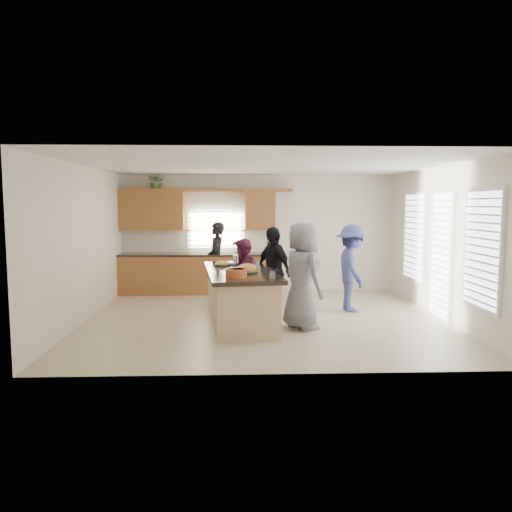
{
  "coord_description": "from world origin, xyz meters",
  "views": [
    {
      "loc": [
        -0.51,
        -9.01,
        2.11
      ],
      "look_at": [
        -0.15,
        0.16,
        1.15
      ],
      "focal_mm": 35.0,
      "sensor_mm": 36.0,
      "label": 1
    }
  ],
  "objects_px": {
    "woman_left_front": "(273,271)",
    "island": "(240,298)",
    "woman_left_back": "(216,259)",
    "woman_left_mid": "(243,277)",
    "salad_bowl": "(236,273)",
    "woman_right_front": "(302,276)",
    "woman_right_back": "(352,268)"
  },
  "relations": [
    {
      "from": "woman_right_front",
      "to": "woman_left_mid",
      "type": "bearing_deg",
      "value": 17.41
    },
    {
      "from": "salad_bowl",
      "to": "woman_left_back",
      "type": "height_order",
      "value": "woman_left_back"
    },
    {
      "from": "salad_bowl",
      "to": "woman_left_mid",
      "type": "relative_size",
      "value": 0.23
    },
    {
      "from": "woman_left_back",
      "to": "woman_left_front",
      "type": "distance_m",
      "value": 2.45
    },
    {
      "from": "island",
      "to": "salad_bowl",
      "type": "relative_size",
      "value": 8.16
    },
    {
      "from": "salad_bowl",
      "to": "woman_left_mid",
      "type": "height_order",
      "value": "woman_left_mid"
    },
    {
      "from": "island",
      "to": "woman_left_front",
      "type": "bearing_deg",
      "value": 41.0
    },
    {
      "from": "woman_left_back",
      "to": "woman_left_front",
      "type": "bearing_deg",
      "value": 26.25
    },
    {
      "from": "island",
      "to": "salad_bowl",
      "type": "bearing_deg",
      "value": -100.83
    },
    {
      "from": "salad_bowl",
      "to": "woman_left_back",
      "type": "relative_size",
      "value": 0.2
    },
    {
      "from": "woman_left_back",
      "to": "woman_left_front",
      "type": "relative_size",
      "value": 1.0
    },
    {
      "from": "woman_left_mid",
      "to": "salad_bowl",
      "type": "bearing_deg",
      "value": -15.25
    },
    {
      "from": "island",
      "to": "woman_right_front",
      "type": "distance_m",
      "value": 1.22
    },
    {
      "from": "island",
      "to": "woman_right_back",
      "type": "bearing_deg",
      "value": 15.77
    },
    {
      "from": "salad_bowl",
      "to": "woman_right_back",
      "type": "height_order",
      "value": "woman_right_back"
    },
    {
      "from": "woman_left_front",
      "to": "woman_right_back",
      "type": "height_order",
      "value": "woman_right_back"
    },
    {
      "from": "woman_left_mid",
      "to": "woman_left_front",
      "type": "distance_m",
      "value": 0.6
    },
    {
      "from": "woman_left_front",
      "to": "woman_right_front",
      "type": "distance_m",
      "value": 1.2
    },
    {
      "from": "island",
      "to": "woman_left_mid",
      "type": "bearing_deg",
      "value": 77.99
    },
    {
      "from": "island",
      "to": "woman_right_back",
      "type": "relative_size",
      "value": 1.64
    },
    {
      "from": "woman_left_front",
      "to": "woman_right_back",
      "type": "relative_size",
      "value": 0.98
    },
    {
      "from": "woman_right_back",
      "to": "woman_right_front",
      "type": "height_order",
      "value": "woman_right_front"
    },
    {
      "from": "woman_left_front",
      "to": "woman_right_front",
      "type": "bearing_deg",
      "value": -12.94
    },
    {
      "from": "woman_left_back",
      "to": "woman_left_mid",
      "type": "height_order",
      "value": "woman_left_back"
    },
    {
      "from": "salad_bowl",
      "to": "woman_left_front",
      "type": "relative_size",
      "value": 0.2
    },
    {
      "from": "woman_left_back",
      "to": "woman_right_back",
      "type": "height_order",
      "value": "woman_right_back"
    },
    {
      "from": "woman_left_back",
      "to": "woman_right_back",
      "type": "relative_size",
      "value": 0.98
    },
    {
      "from": "island",
      "to": "woman_right_back",
      "type": "xyz_separation_m",
      "value": [
        2.2,
        0.89,
        0.4
      ]
    },
    {
      "from": "island",
      "to": "salad_bowl",
      "type": "distance_m",
      "value": 1.06
    },
    {
      "from": "woman_left_front",
      "to": "island",
      "type": "bearing_deg",
      "value": -75.48
    },
    {
      "from": "woman_right_back",
      "to": "woman_left_front",
      "type": "bearing_deg",
      "value": 96.72
    },
    {
      "from": "salad_bowl",
      "to": "woman_left_back",
      "type": "xyz_separation_m",
      "value": [
        -0.46,
        3.72,
        -0.18
      ]
    }
  ]
}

